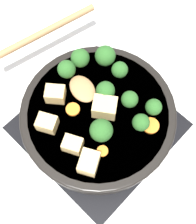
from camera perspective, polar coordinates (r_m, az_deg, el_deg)
name	(u,v)px	position (r m, az deg, el deg)	size (l,w,h in m)	color
ground_plane	(98,127)	(0.72, 0.00, -2.67)	(2.40, 2.40, 0.00)	white
front_burner_grate	(98,125)	(0.71, 0.00, -2.34)	(0.31, 0.31, 0.03)	black
skillet_pan	(99,117)	(0.66, 0.21, -0.88)	(0.42, 0.42, 0.06)	black
wooden_spoon	(58,54)	(0.70, -7.35, 10.46)	(0.27, 0.24, 0.02)	#A87A4C
tofu_cube_center_large	(73,145)	(0.60, -4.66, -5.97)	(0.04, 0.03, 0.03)	#DBB770
tofu_cube_near_handle	(89,163)	(0.59, -1.67, -9.22)	(0.04, 0.03, 0.03)	#DBB770
tofu_cube_east_chunk	(105,107)	(0.62, 1.22, 0.87)	(0.05, 0.04, 0.04)	#DBB770
tofu_cube_west_chunk	(55,94)	(0.64, -7.81, 3.26)	(0.04, 0.03, 0.03)	#DBB770
tofu_cube_back_piece	(47,123)	(0.62, -9.29, -2.05)	(0.04, 0.03, 0.03)	#DBB770
broccoli_floret_near_spoon	(105,56)	(0.67, 1.34, 10.22)	(0.04, 0.04, 0.05)	#709956
broccoli_floret_center_top	(120,70)	(0.65, 3.98, 7.67)	(0.03, 0.03, 0.04)	#709956
broccoli_floret_east_rim	(105,91)	(0.63, 1.38, 3.91)	(0.04, 0.04, 0.05)	#709956
broccoli_floret_west_rim	(141,123)	(0.61, 7.87, -1.93)	(0.03, 0.03, 0.04)	#709956
broccoli_floret_north_edge	(80,58)	(0.67, -3.28, 9.80)	(0.04, 0.04, 0.05)	#709956
broccoli_floret_south_cluster	(101,130)	(0.59, 0.60, -3.39)	(0.05, 0.05, 0.05)	#709956
broccoli_floret_mid_floret	(130,99)	(0.62, 5.81, 2.29)	(0.03, 0.03, 0.04)	#709956
broccoli_floret_small_inner	(67,69)	(0.65, -5.77, 7.76)	(0.04, 0.04, 0.05)	#709956
broccoli_floret_tall_stem	(154,107)	(0.62, 10.13, 0.87)	(0.03, 0.03, 0.04)	#709956
carrot_slice_orange_thin	(73,109)	(0.64, -4.63, 0.50)	(0.03, 0.03, 0.01)	orange
carrot_slice_near_center	(151,126)	(0.63, 9.61, -2.47)	(0.03, 0.03, 0.01)	orange
carrot_slice_edge_slice	(102,151)	(0.61, 0.82, -7.15)	(0.02, 0.02, 0.01)	orange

